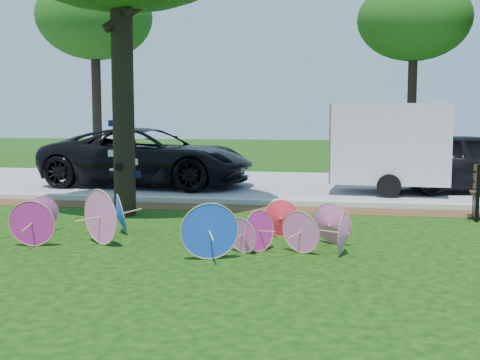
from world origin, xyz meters
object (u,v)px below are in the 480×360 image
object	(u,v)px
dark_pickup	(472,162)
parasol_pile	(188,223)
black_van	(148,157)
cargo_trailer	(391,143)

from	to	relation	value
dark_pickup	parasol_pile	bearing A→B (deg)	135.74
parasol_pile	black_van	bearing A→B (deg)	112.61
cargo_trailer	black_van	bearing A→B (deg)	-179.24
parasol_pile	cargo_trailer	distance (m)	8.12
dark_pickup	black_van	bearing A→B (deg)	82.52
parasol_pile	black_van	xyz separation A→B (m)	(-3.23, 7.76, 0.48)
black_van	parasol_pile	bearing A→B (deg)	-152.81
parasol_pile	dark_pickup	world-z (taller)	dark_pickup
dark_pickup	cargo_trailer	bearing A→B (deg)	97.68
parasol_pile	cargo_trailer	xyz separation A→B (m)	(3.59, 7.22, 0.96)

